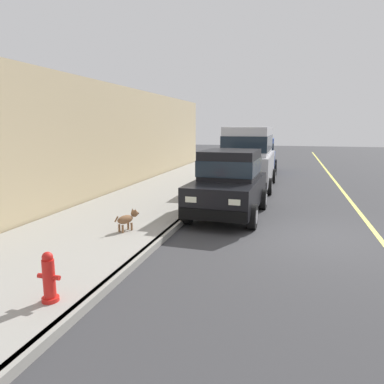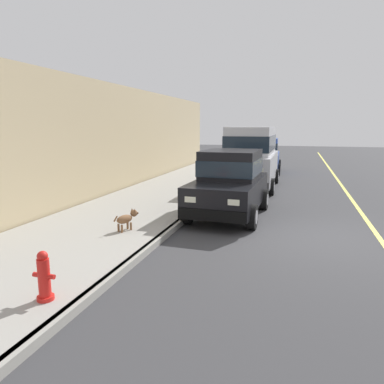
{
  "view_description": "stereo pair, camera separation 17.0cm",
  "coord_description": "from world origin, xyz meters",
  "px_view_note": "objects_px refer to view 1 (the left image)",
  "views": [
    {
      "loc": [
        -0.49,
        -8.64,
        2.57
      ],
      "look_at": [
        -2.95,
        0.32,
        0.85
      ],
      "focal_mm": 33.54,
      "sensor_mm": 36.0,
      "label": 1
    },
    {
      "loc": [
        -0.33,
        -8.59,
        2.57
      ],
      "look_at": [
        -2.95,
        0.32,
        0.85
      ],
      "focal_mm": 33.54,
      "sensor_mm": 36.0,
      "label": 2
    }
  ],
  "objects_px": {
    "car_black_hatchback": "(229,182)",
    "car_silver_van": "(249,154)",
    "fire_hydrant": "(49,278)",
    "dog_brown": "(127,219)",
    "car_blue_hatchback": "(259,155)"
  },
  "relations": [
    {
      "from": "car_black_hatchback",
      "to": "dog_brown",
      "type": "relative_size",
      "value": 5.4
    },
    {
      "from": "car_silver_van",
      "to": "dog_brown",
      "type": "distance_m",
      "value": 7.95
    },
    {
      "from": "car_blue_hatchback",
      "to": "fire_hydrant",
      "type": "relative_size",
      "value": 5.32
    },
    {
      "from": "fire_hydrant",
      "to": "car_black_hatchback",
      "type": "bearing_deg",
      "value": 76.25
    },
    {
      "from": "dog_brown",
      "to": "car_silver_van",
      "type": "bearing_deg",
      "value": 75.75
    },
    {
      "from": "dog_brown",
      "to": "car_black_hatchback",
      "type": "bearing_deg",
      "value": 53.64
    },
    {
      "from": "car_black_hatchback",
      "to": "car_blue_hatchback",
      "type": "height_order",
      "value": "same"
    },
    {
      "from": "car_black_hatchback",
      "to": "car_silver_van",
      "type": "height_order",
      "value": "car_silver_van"
    },
    {
      "from": "car_black_hatchback",
      "to": "car_blue_hatchback",
      "type": "distance_m",
      "value": 10.28
    },
    {
      "from": "car_silver_van",
      "to": "fire_hydrant",
      "type": "height_order",
      "value": "car_silver_van"
    },
    {
      "from": "car_black_hatchback",
      "to": "car_silver_van",
      "type": "bearing_deg",
      "value": 90.12
    },
    {
      "from": "car_blue_hatchback",
      "to": "car_silver_van",
      "type": "bearing_deg",
      "value": -90.0
    },
    {
      "from": "dog_brown",
      "to": "fire_hydrant",
      "type": "bearing_deg",
      "value": -82.5
    },
    {
      "from": "car_silver_van",
      "to": "dog_brown",
      "type": "xyz_separation_m",
      "value": [
        -1.94,
        -7.64,
        -0.97
      ]
    },
    {
      "from": "car_black_hatchback",
      "to": "car_silver_van",
      "type": "xyz_separation_m",
      "value": [
        -0.01,
        4.99,
        0.42
      ]
    }
  ]
}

